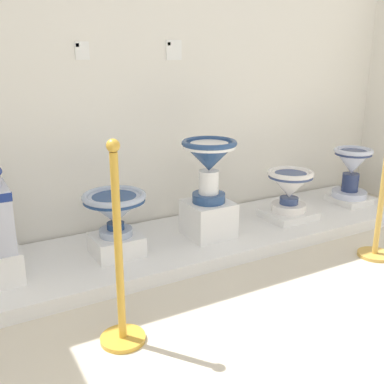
{
  "coord_description": "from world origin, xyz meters",
  "views": [
    {
      "loc": [
        0.51,
        -0.34,
        1.43
      ],
      "look_at": [
        2.08,
        2.46,
        0.44
      ],
      "focal_mm": 42.75,
      "sensor_mm": 36.0,
      "label": 1
    }
  ],
  "objects_px": {
    "plinth_block_central_ornate": "(208,219)",
    "info_placard_third": "(174,50)",
    "plinth_block_broad_patterned": "(117,245)",
    "stanchion_post_near_right": "(380,214)",
    "antique_toilet_broad_patterned": "(115,207)",
    "antique_toilet_pale_glazed": "(290,186)",
    "antique_toilet_central_ornate": "(209,159)",
    "plinth_block_pale_glazed": "(288,214)",
    "plinth_block_rightmost": "(348,200)",
    "stanchion_post_near_left": "(120,281)",
    "antique_toilet_rightmost": "(352,166)",
    "info_placard_second": "(82,50)"
  },
  "relations": [
    {
      "from": "plinth_block_rightmost",
      "to": "info_placard_third",
      "type": "bearing_deg",
      "value": 162.9
    },
    {
      "from": "antique_toilet_broad_patterned",
      "to": "antique_toilet_pale_glazed",
      "type": "bearing_deg",
      "value": -0.77
    },
    {
      "from": "plinth_block_rightmost",
      "to": "plinth_block_broad_patterned",
      "type": "bearing_deg",
      "value": -179.49
    },
    {
      "from": "plinth_block_central_ornate",
      "to": "info_placard_third",
      "type": "height_order",
      "value": "info_placard_third"
    },
    {
      "from": "plinth_block_broad_patterned",
      "to": "stanchion_post_near_right",
      "type": "height_order",
      "value": "stanchion_post_near_right"
    },
    {
      "from": "antique_toilet_broad_patterned",
      "to": "info_placard_third",
      "type": "xyz_separation_m",
      "value": [
        0.71,
        0.5,
        1.01
      ]
    },
    {
      "from": "plinth_block_central_ornate",
      "to": "antique_toilet_rightmost",
      "type": "distance_m",
      "value": 1.54
    },
    {
      "from": "antique_toilet_central_ornate",
      "to": "info_placard_second",
      "type": "xyz_separation_m",
      "value": [
        -0.73,
        0.51,
        0.75
      ]
    },
    {
      "from": "plinth_block_broad_patterned",
      "to": "stanchion_post_near_right",
      "type": "distance_m",
      "value": 1.86
    },
    {
      "from": "info_placard_second",
      "to": "antique_toilet_central_ornate",
      "type": "bearing_deg",
      "value": -35.09
    },
    {
      "from": "plinth_block_pale_glazed",
      "to": "stanchion_post_near_right",
      "type": "distance_m",
      "value": 0.79
    },
    {
      "from": "plinth_block_pale_glazed",
      "to": "antique_toilet_pale_glazed",
      "type": "bearing_deg",
      "value": -135.0
    },
    {
      "from": "antique_toilet_central_ornate",
      "to": "stanchion_post_near_left",
      "type": "distance_m",
      "value": 1.33
    },
    {
      "from": "stanchion_post_near_right",
      "to": "info_placard_third",
      "type": "bearing_deg",
      "value": 128.19
    },
    {
      "from": "antique_toilet_rightmost",
      "to": "antique_toilet_central_ornate",
      "type": "bearing_deg",
      "value": -178.64
    },
    {
      "from": "plinth_block_central_ornate",
      "to": "plinth_block_rightmost",
      "type": "distance_m",
      "value": 1.53
    },
    {
      "from": "plinth_block_broad_patterned",
      "to": "antique_toilet_rightmost",
      "type": "height_order",
      "value": "antique_toilet_rightmost"
    },
    {
      "from": "antique_toilet_broad_patterned",
      "to": "stanchion_post_near_right",
      "type": "xyz_separation_m",
      "value": [
        1.69,
        -0.75,
        -0.1
      ]
    },
    {
      "from": "plinth_block_broad_patterned",
      "to": "antique_toilet_central_ornate",
      "type": "bearing_deg",
      "value": -1.29
    },
    {
      "from": "antique_toilet_pale_glazed",
      "to": "antique_toilet_rightmost",
      "type": "height_order",
      "value": "antique_toilet_rightmost"
    },
    {
      "from": "antique_toilet_central_ornate",
      "to": "stanchion_post_near_right",
      "type": "relative_size",
      "value": 0.45
    },
    {
      "from": "antique_toilet_broad_patterned",
      "to": "info_placard_second",
      "type": "distance_m",
      "value": 1.12
    },
    {
      "from": "plinth_block_central_ornate",
      "to": "antique_toilet_rightmost",
      "type": "bearing_deg",
      "value": 1.36
    },
    {
      "from": "antique_toilet_central_ornate",
      "to": "plinth_block_pale_glazed",
      "type": "xyz_separation_m",
      "value": [
        0.78,
        -0.0,
        -0.56
      ]
    },
    {
      "from": "antique_toilet_broad_patterned",
      "to": "info_placard_third",
      "type": "bearing_deg",
      "value": 34.98
    },
    {
      "from": "antique_toilet_broad_patterned",
      "to": "plinth_block_pale_glazed",
      "type": "distance_m",
      "value": 1.53
    },
    {
      "from": "plinth_block_broad_patterned",
      "to": "stanchion_post_near_left",
      "type": "distance_m",
      "value": 0.88
    },
    {
      "from": "plinth_block_broad_patterned",
      "to": "antique_toilet_pale_glazed",
      "type": "relative_size",
      "value": 0.86
    },
    {
      "from": "antique_toilet_broad_patterned",
      "to": "antique_toilet_rightmost",
      "type": "xyz_separation_m",
      "value": [
        2.25,
        0.02,
        0.01
      ]
    },
    {
      "from": "antique_toilet_rightmost",
      "to": "stanchion_post_near_left",
      "type": "distance_m",
      "value": 2.66
    },
    {
      "from": "antique_toilet_broad_patterned",
      "to": "stanchion_post_near_right",
      "type": "distance_m",
      "value": 1.85
    },
    {
      "from": "info_placard_third",
      "to": "stanchion_post_near_left",
      "type": "xyz_separation_m",
      "value": [
        -0.98,
        -1.31,
        -1.09
      ]
    },
    {
      "from": "antique_toilet_pale_glazed",
      "to": "stanchion_post_near_left",
      "type": "height_order",
      "value": "stanchion_post_near_left"
    },
    {
      "from": "antique_toilet_pale_glazed",
      "to": "plinth_block_rightmost",
      "type": "height_order",
      "value": "antique_toilet_pale_glazed"
    },
    {
      "from": "stanchion_post_near_right",
      "to": "plinth_block_broad_patterned",
      "type": "bearing_deg",
      "value": 155.94
    },
    {
      "from": "antique_toilet_central_ornate",
      "to": "info_placard_third",
      "type": "xyz_separation_m",
      "value": [
        -0.02,
        0.51,
        0.75
      ]
    },
    {
      "from": "plinth_block_rightmost",
      "to": "stanchion_post_near_left",
      "type": "xyz_separation_m",
      "value": [
        -2.53,
        -0.84,
        0.22
      ]
    },
    {
      "from": "plinth_block_central_ornate",
      "to": "info_placard_second",
      "type": "bearing_deg",
      "value": 144.91
    },
    {
      "from": "antique_toilet_broad_patterned",
      "to": "stanchion_post_near_left",
      "type": "distance_m",
      "value": 0.87
    },
    {
      "from": "antique_toilet_rightmost",
      "to": "info_placard_third",
      "type": "distance_m",
      "value": 1.9
    },
    {
      "from": "plinth_block_broad_patterned",
      "to": "antique_toilet_pale_glazed",
      "type": "xyz_separation_m",
      "value": [
        1.5,
        -0.02,
        0.21
      ]
    },
    {
      "from": "info_placard_second",
      "to": "antique_toilet_rightmost",
      "type": "bearing_deg",
      "value": -11.89
    },
    {
      "from": "info_placard_third",
      "to": "antique_toilet_broad_patterned",
      "type": "bearing_deg",
      "value": -145.02
    },
    {
      "from": "info_placard_second",
      "to": "stanchion_post_near_left",
      "type": "xyz_separation_m",
      "value": [
        -0.27,
        -1.31,
        -1.09
      ]
    },
    {
      "from": "plinth_block_broad_patterned",
      "to": "antique_toilet_broad_patterned",
      "type": "height_order",
      "value": "antique_toilet_broad_patterned"
    },
    {
      "from": "antique_toilet_central_ornate",
      "to": "plinth_block_rightmost",
      "type": "height_order",
      "value": "antique_toilet_central_ornate"
    },
    {
      "from": "antique_toilet_rightmost",
      "to": "plinth_block_rightmost",
      "type": "bearing_deg",
      "value": 180.0
    },
    {
      "from": "plinth_block_rightmost",
      "to": "stanchion_post_near_left",
      "type": "distance_m",
      "value": 2.67
    },
    {
      "from": "info_placard_third",
      "to": "stanchion_post_near_right",
      "type": "height_order",
      "value": "info_placard_third"
    },
    {
      "from": "plinth_block_pale_glazed",
      "to": "info_placard_second",
      "type": "height_order",
      "value": "info_placard_second"
    }
  ]
}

